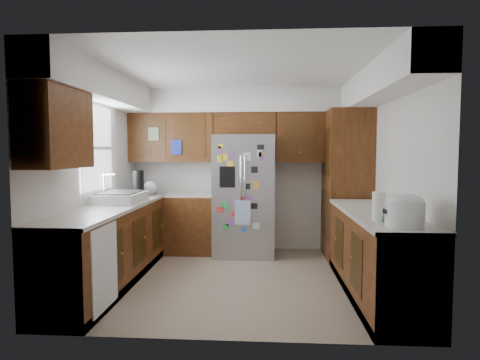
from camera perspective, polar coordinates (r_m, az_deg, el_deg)
name	(u,v)px	position (r m, az deg, el deg)	size (l,w,h in m)	color
floor	(239,279)	(5.04, -0.15, -13.93)	(3.60, 3.60, 0.00)	gray
room_shell	(233,131)	(5.17, -1.06, 7.00)	(3.64, 3.24, 2.52)	silver
left_counter_run	(130,243)	(5.22, -15.38, -8.57)	(1.36, 3.20, 0.92)	#3A200B
right_counter_run	(375,258)	(4.61, 18.70, -10.42)	(0.63, 2.25, 0.92)	#3A200B
pantry	(346,185)	(6.07, 14.88, -0.64)	(0.60, 0.90, 2.15)	#3A200B
fridge	(244,195)	(6.03, 0.61, -2.20)	(0.90, 0.79, 1.80)	gray
bridge_cabinet	(245,125)	(6.24, 0.73, 7.89)	(0.96, 0.34, 0.35)	#3A200B
fridge_top_items	(234,104)	(6.25, -0.84, 10.78)	(0.69, 0.32, 0.31)	#0F4BB3
sink_assembly	(120,197)	(5.24, -16.67, -2.35)	(0.52, 0.70, 0.37)	white
left_counter_clutter	(142,187)	(5.93, -13.70, -0.96)	(0.36, 0.88, 0.38)	black
rice_cooker	(405,209)	(3.68, 22.38, -3.87)	(0.33, 0.32, 0.28)	white
paper_towel	(379,206)	(3.89, 19.14, -3.58)	(0.12, 0.12, 0.27)	white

